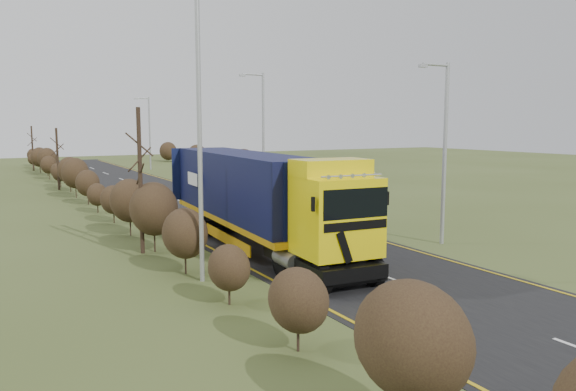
% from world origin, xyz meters
% --- Properties ---
extents(ground, '(160.00, 160.00, 0.00)m').
position_xyz_m(ground, '(0.00, 0.00, 0.00)').
color(ground, '#414E21').
rests_on(ground, ground).
extents(road, '(8.00, 120.00, 0.02)m').
position_xyz_m(road, '(0.00, 10.00, 0.01)').
color(road, black).
rests_on(road, ground).
extents(layby, '(6.00, 18.00, 0.02)m').
position_xyz_m(layby, '(6.50, 20.00, 0.01)').
color(layby, '#2D2928').
rests_on(layby, ground).
extents(lane_markings, '(7.52, 116.00, 0.01)m').
position_xyz_m(lane_markings, '(0.00, 9.69, 0.03)').
color(lane_markings, gold).
rests_on(lane_markings, road).
extents(hedgerow, '(2.24, 102.04, 6.05)m').
position_xyz_m(hedgerow, '(-6.00, 7.89, 1.62)').
color(hedgerow, black).
rests_on(hedgerow, ground).
extents(lorry, '(3.34, 15.25, 4.21)m').
position_xyz_m(lorry, '(-2.09, 2.32, 2.39)').
color(lorry, black).
rests_on(lorry, ground).
extents(car_red_hatchback, '(2.77, 4.08, 1.29)m').
position_xyz_m(car_red_hatchback, '(6.25, 13.55, 0.65)').
color(car_red_hatchback, '#9A0C07').
rests_on(car_red_hatchback, ground).
extents(car_blue_sedan, '(2.99, 4.99, 1.55)m').
position_xyz_m(car_blue_sedan, '(5.81, 19.79, 0.78)').
color(car_blue_sedan, '#0A143B').
rests_on(car_blue_sedan, ground).
extents(streetlight_near, '(1.72, 0.18, 8.02)m').
position_xyz_m(streetlight_near, '(5.71, -0.70, 4.39)').
color(streetlight_near, '#A1A3A6').
rests_on(streetlight_near, ground).
extents(streetlight_mid, '(1.91, 0.18, 8.97)m').
position_xyz_m(streetlight_mid, '(5.69, 17.17, 4.94)').
color(streetlight_mid, '#A1A3A6').
rests_on(streetlight_mid, ground).
extents(streetlight_far, '(1.81, 0.18, 8.48)m').
position_xyz_m(streetlight_far, '(5.70, 46.96, 4.65)').
color(streetlight_far, '#A1A3A6').
rests_on(streetlight_far, ground).
extents(left_pole, '(0.16, 0.16, 9.76)m').
position_xyz_m(left_pole, '(-5.81, -1.18, 4.88)').
color(left_pole, '#A1A3A6').
rests_on(left_pole, ground).
extents(speed_sign, '(0.72, 0.10, 2.61)m').
position_xyz_m(speed_sign, '(5.60, 11.74, 1.85)').
color(speed_sign, '#A1A3A6').
rests_on(speed_sign, ground).
extents(warning_board, '(0.72, 0.11, 1.88)m').
position_xyz_m(warning_board, '(5.80, 24.37, 1.14)').
color(warning_board, '#A1A3A6').
rests_on(warning_board, ground).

